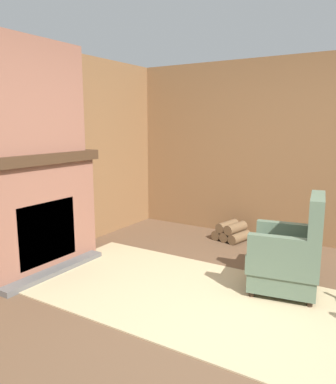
{
  "coord_description": "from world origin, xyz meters",
  "views": [
    {
      "loc": [
        1.05,
        -2.6,
        1.6
      ],
      "look_at": [
        -0.94,
        0.62,
        0.9
      ],
      "focal_mm": 35.0,
      "sensor_mm": 36.0,
      "label": 1
    }
  ],
  "objects_px": {
    "armchair": "(290,257)",
    "decorative_plate_on_mantel": "(26,139)",
    "storage_case": "(57,146)",
    "firewood_stack": "(231,232)"
  },
  "relations": [
    {
      "from": "armchair",
      "to": "decorative_plate_on_mantel",
      "type": "relative_size",
      "value": 3.29
    },
    {
      "from": "firewood_stack",
      "to": "storage_case",
      "type": "bearing_deg",
      "value": -131.12
    },
    {
      "from": "armchair",
      "to": "storage_case",
      "type": "relative_size",
      "value": 4.05
    },
    {
      "from": "armchair",
      "to": "storage_case",
      "type": "xyz_separation_m",
      "value": [
        -2.58,
        -0.45,
        0.99
      ]
    },
    {
      "from": "armchair",
      "to": "firewood_stack",
      "type": "xyz_separation_m",
      "value": [
        -1.09,
        1.25,
        -0.24
      ]
    },
    {
      "from": "storage_case",
      "to": "decorative_plate_on_mantel",
      "type": "relative_size",
      "value": 0.81
    },
    {
      "from": "decorative_plate_on_mantel",
      "to": "storage_case",
      "type": "bearing_deg",
      "value": 87.05
    },
    {
      "from": "armchair",
      "to": "storage_case",
      "type": "bearing_deg",
      "value": 0.63
    },
    {
      "from": "armchair",
      "to": "decorative_plate_on_mantel",
      "type": "bearing_deg",
      "value": 8.65
    },
    {
      "from": "storage_case",
      "to": "decorative_plate_on_mantel",
      "type": "distance_m",
      "value": 0.4
    }
  ]
}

